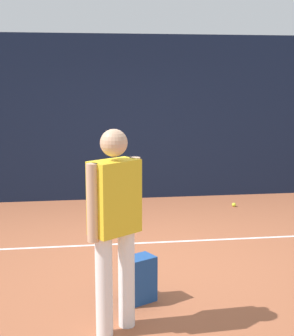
% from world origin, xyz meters
% --- Properties ---
extents(ground_plane, '(12.00, 12.00, 0.00)m').
position_xyz_m(ground_plane, '(0.00, 0.00, 0.00)').
color(ground_plane, '#9E5638').
extents(back_fence, '(10.00, 0.10, 2.81)m').
position_xyz_m(back_fence, '(0.00, 3.00, 1.40)').
color(back_fence, '#141E38').
rests_on(back_fence, ground).
extents(court_line, '(9.00, 0.05, 0.00)m').
position_xyz_m(court_line, '(0.00, 0.52, 0.00)').
color(court_line, white).
rests_on(court_line, ground).
extents(tennis_player, '(0.45, 0.41, 1.70)m').
position_xyz_m(tennis_player, '(-0.55, -1.69, 0.97)').
color(tennis_player, white).
rests_on(tennis_player, ground).
extents(backpack, '(0.36, 0.37, 0.44)m').
position_xyz_m(backpack, '(-0.30, -1.15, 0.21)').
color(backpack, '#1E478C').
rests_on(backpack, ground).
extents(tennis_ball_near_player, '(0.07, 0.07, 0.07)m').
position_xyz_m(tennis_ball_near_player, '(1.68, 2.14, 0.03)').
color(tennis_ball_near_player, '#CCE033').
rests_on(tennis_ball_near_player, ground).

